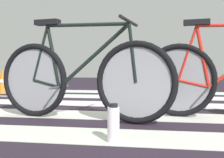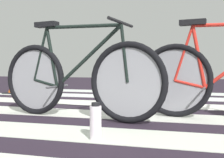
# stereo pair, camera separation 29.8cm
# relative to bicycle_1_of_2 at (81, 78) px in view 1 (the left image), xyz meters

# --- Properties ---
(ground) EXTENTS (18.00, 14.00, 0.02)m
(ground) POSITION_rel_bicycle_1_of_2_xyz_m (0.40, 0.68, -0.40)
(ground) COLOR black
(crosswalk_markings) EXTENTS (5.33, 4.24, 0.00)m
(crosswalk_markings) POSITION_rel_bicycle_1_of_2_xyz_m (0.39, 0.63, -0.38)
(crosswalk_markings) COLOR beige
(crosswalk_markings) RESTS_ON ground
(bicycle_1_of_2) EXTENTS (1.72, 0.55, 0.93)m
(bicycle_1_of_2) POSITION_rel_bicycle_1_of_2_xyz_m (0.00, 0.00, 0.00)
(bicycle_1_of_2) COLOR black
(bicycle_1_of_2) RESTS_ON ground
(water_bottle) EXTENTS (0.08, 0.08, 0.26)m
(water_bottle) POSITION_rel_bicycle_1_of_2_xyz_m (0.40, -0.67, -0.26)
(water_bottle) COLOR white
(water_bottle) RESTS_ON ground
(traffic_cone) EXTENTS (0.37, 0.37, 0.43)m
(traffic_cone) POSITION_rel_bicycle_1_of_2_xyz_m (-1.86, 1.84, -0.19)
(traffic_cone) COLOR black
(traffic_cone) RESTS_ON ground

